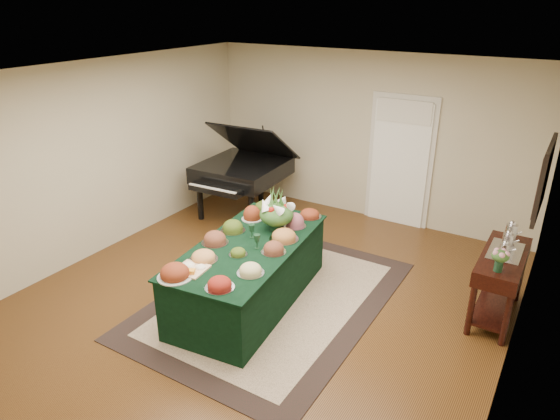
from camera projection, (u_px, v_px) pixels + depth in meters
The scene contains 14 objects.
ground at pixel (268, 295), 6.27m from camera, with size 6.00×6.00×0.00m, color black.
area_rug at pixel (274, 298), 6.18m from camera, with size 2.46×3.44×0.01m.
kitchen_doorway at pixel (400, 163), 7.90m from camera, with size 1.05×0.07×2.10m.
buffet_table at pixel (250, 273), 5.99m from camera, with size 1.35×2.43×0.78m.
food_platters at pixel (248, 238), 5.86m from camera, with size 1.12×2.42×0.14m.
cutting_board at pixel (192, 266), 5.28m from camera, with size 0.35×0.35×0.10m.
green_goblets at pixel (254, 236), 5.82m from camera, with size 0.28×0.27×0.18m.
floral_centerpiece at pixel (277, 210), 6.10m from camera, with size 0.44×0.44×0.44m.
grand_piano at pixel (242, 170), 8.30m from camera, with size 1.45×1.63×1.62m.
wicker_basket at pixel (254, 228), 7.82m from camera, with size 0.34×0.34×0.21m, color olive.
mahogany_sideboard at pixel (501, 269), 5.60m from camera, with size 0.45×1.19×0.82m.
tea_service at pixel (508, 241), 5.56m from camera, with size 0.34×0.58×0.30m.
pink_bouquet at pixel (500, 257), 5.12m from camera, with size 0.20×0.20×0.26m.
wall_painting at pixel (544, 179), 5.06m from camera, with size 0.05×0.95×0.75m.
Camera 1 is at (2.91, -4.47, 3.45)m, focal length 32.00 mm.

